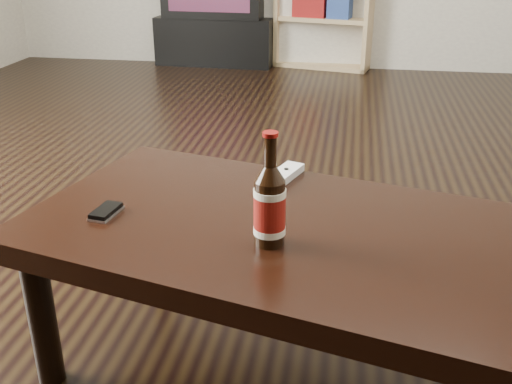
# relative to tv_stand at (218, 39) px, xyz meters

# --- Properties ---
(floor) EXTENTS (5.00, 6.00, 0.01)m
(floor) POSITION_rel_tv_stand_xyz_m (0.75, -3.05, -0.20)
(floor) COLOR black
(floor) RESTS_ON ground
(tv_stand) EXTENTS (1.01, 0.53, 0.39)m
(tv_stand) POSITION_rel_tv_stand_xyz_m (0.00, 0.00, 0.00)
(tv_stand) COLOR black
(tv_stand) RESTS_ON floor
(coffee_table) EXTENTS (1.29, 0.94, 0.44)m
(coffee_table) POSITION_rel_tv_stand_xyz_m (0.99, -3.86, 0.18)
(coffee_table) COLOR black
(coffee_table) RESTS_ON floor
(beer_bottle) EXTENTS (0.08, 0.08, 0.26)m
(beer_bottle) POSITION_rel_tv_stand_xyz_m (1.01, -3.97, 0.33)
(beer_bottle) COLOR black
(beer_bottle) RESTS_ON coffee_table
(phone) EXTENTS (0.06, 0.10, 0.02)m
(phone) POSITION_rel_tv_stand_xyz_m (0.59, -3.89, 0.25)
(phone) COLOR #B1B1B3
(phone) RESTS_ON coffee_table
(remote) EXTENTS (0.12, 0.20, 0.02)m
(remote) POSITION_rel_tv_stand_xyz_m (0.99, -3.60, 0.25)
(remote) COLOR silver
(remote) RESTS_ON coffee_table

